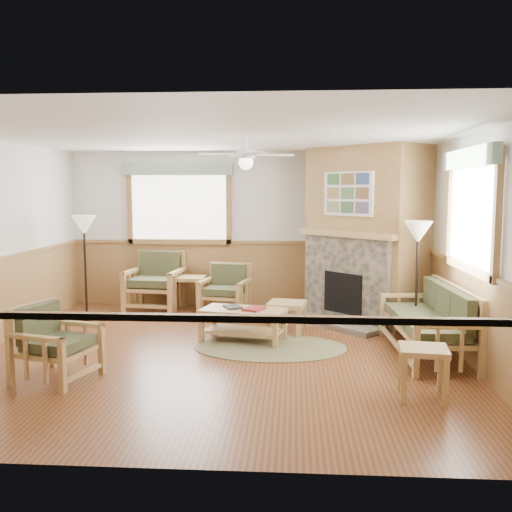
# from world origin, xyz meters

# --- Properties ---
(floor) EXTENTS (6.00, 6.00, 0.01)m
(floor) POSITION_xyz_m (0.00, 0.00, -0.01)
(floor) COLOR brown
(floor) RESTS_ON ground
(ceiling) EXTENTS (6.00, 6.00, 0.01)m
(ceiling) POSITION_xyz_m (0.00, 0.00, 2.70)
(ceiling) COLOR white
(ceiling) RESTS_ON floor
(wall_back) EXTENTS (6.00, 0.02, 2.70)m
(wall_back) POSITION_xyz_m (0.00, 3.00, 1.35)
(wall_back) COLOR silver
(wall_back) RESTS_ON floor
(wall_front) EXTENTS (6.00, 0.02, 2.70)m
(wall_front) POSITION_xyz_m (0.00, -3.00, 1.35)
(wall_front) COLOR silver
(wall_front) RESTS_ON floor
(wall_right) EXTENTS (0.02, 6.00, 2.70)m
(wall_right) POSITION_xyz_m (3.00, 0.00, 1.35)
(wall_right) COLOR silver
(wall_right) RESTS_ON floor
(wainscot) EXTENTS (6.00, 6.00, 1.10)m
(wainscot) POSITION_xyz_m (0.00, 0.00, 0.55)
(wainscot) COLOR olive
(wainscot) RESTS_ON floor
(fireplace) EXTENTS (3.11, 3.11, 2.70)m
(fireplace) POSITION_xyz_m (2.05, 2.05, 1.35)
(fireplace) COLOR olive
(fireplace) RESTS_ON floor
(window_back) EXTENTS (1.90, 0.16, 1.50)m
(window_back) POSITION_xyz_m (-1.10, 2.96, 2.53)
(window_back) COLOR white
(window_back) RESTS_ON wall_back
(window_right) EXTENTS (0.16, 1.90, 1.50)m
(window_right) POSITION_xyz_m (2.96, -0.20, 2.53)
(window_right) COLOR white
(window_right) RESTS_ON wall_right
(ceiling_fan) EXTENTS (1.59, 1.59, 0.36)m
(ceiling_fan) POSITION_xyz_m (0.30, 0.30, 2.66)
(ceiling_fan) COLOR white
(ceiling_fan) RESTS_ON ceiling
(sofa) EXTENTS (1.92, 0.86, 0.87)m
(sofa) POSITION_xyz_m (2.55, 0.09, 0.43)
(sofa) COLOR tan
(sofa) RESTS_ON floor
(armchair_back_left) EXTENTS (0.96, 0.96, 0.98)m
(armchair_back_left) POSITION_xyz_m (-1.46, 2.55, 0.49)
(armchair_back_left) COLOR tan
(armchair_back_left) RESTS_ON floor
(armchair_back_right) EXTENTS (0.86, 0.86, 0.82)m
(armchair_back_right) POSITION_xyz_m (-0.22, 2.24, 0.41)
(armchair_back_right) COLOR tan
(armchair_back_right) RESTS_ON floor
(armchair_left) EXTENTS (0.90, 0.90, 0.81)m
(armchair_left) POSITION_xyz_m (-1.63, -1.11, 0.41)
(armchair_left) COLOR tan
(armchair_left) RESTS_ON floor
(coffee_table) EXTENTS (1.21, 0.80, 0.44)m
(coffee_table) POSITION_xyz_m (0.24, 0.58, 0.22)
(coffee_table) COLOR tan
(coffee_table) RESTS_ON floor
(end_table_chairs) EXTENTS (0.52, 0.50, 0.58)m
(end_table_chairs) POSITION_xyz_m (-0.85, 2.55, 0.29)
(end_table_chairs) COLOR tan
(end_table_chairs) RESTS_ON floor
(end_table_sofa) EXTENTS (0.51, 0.49, 0.51)m
(end_table_sofa) POSITION_xyz_m (2.18, -1.42, 0.26)
(end_table_sofa) COLOR tan
(end_table_sofa) RESTS_ON floor
(footstool) EXTENTS (0.60, 0.60, 0.45)m
(footstool) POSITION_xyz_m (0.82, 1.09, 0.22)
(footstool) COLOR tan
(footstool) RESTS_ON floor
(braided_rug) EXTENTS (2.26, 2.26, 0.01)m
(braided_rug) POSITION_xyz_m (0.61, 0.29, 0.01)
(braided_rug) COLOR brown
(braided_rug) RESTS_ON floor
(floor_lamp_left) EXTENTS (0.43, 0.43, 1.65)m
(floor_lamp_left) POSITION_xyz_m (-2.36, 1.73, 0.83)
(floor_lamp_left) COLOR black
(floor_lamp_left) RESTS_ON floor
(floor_lamp_right) EXTENTS (0.41, 0.41, 1.64)m
(floor_lamp_right) POSITION_xyz_m (2.55, 0.71, 0.82)
(floor_lamp_right) COLOR black
(floor_lamp_right) RESTS_ON floor
(book_red) EXTENTS (0.32, 0.36, 0.03)m
(book_red) POSITION_xyz_m (0.39, 0.53, 0.47)
(book_red) COLOR maroon
(book_red) RESTS_ON coffee_table
(book_dark) EXTENTS (0.30, 0.33, 0.03)m
(book_dark) POSITION_xyz_m (0.09, 0.65, 0.47)
(book_dark) COLOR black
(book_dark) RESTS_ON coffee_table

